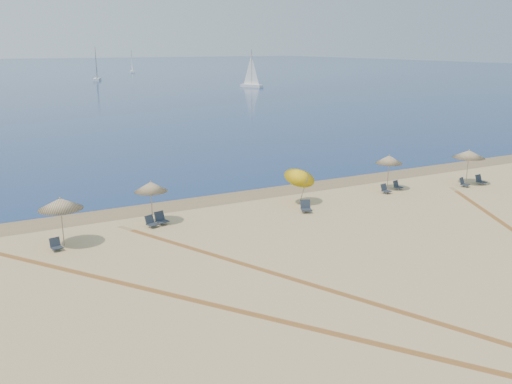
{
  "coord_description": "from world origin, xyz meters",
  "views": [
    {
      "loc": [
        -15.36,
        -8.65,
        9.93
      ],
      "look_at": [
        0.0,
        20.0,
        1.3
      ],
      "focal_mm": 39.19,
      "sensor_mm": 36.0,
      "label": 1
    }
  ],
  "objects_px": {
    "umbrella_3": "(300,174)",
    "sailboat_1": "(97,70)",
    "chair_6": "(397,186)",
    "chair_8": "(480,180)",
    "umbrella_5": "(469,154)",
    "chair_4": "(306,207)",
    "umbrella_4": "(389,159)",
    "chair_7": "(464,183)",
    "chair_2": "(151,222)",
    "umbrella_1": "(60,204)",
    "sailboat_3": "(251,76)",
    "chair_3": "(161,219)",
    "sailboat_0": "(132,66)",
    "chair_1": "(56,245)",
    "umbrella_2": "(151,187)",
    "chair_5": "(385,189)"
  },
  "relations": [
    {
      "from": "umbrella_4",
      "to": "umbrella_5",
      "type": "height_order",
      "value": "umbrella_5"
    },
    {
      "from": "umbrella_5",
      "to": "chair_4",
      "type": "height_order",
      "value": "umbrella_5"
    },
    {
      "from": "chair_6",
      "to": "chair_7",
      "type": "xyz_separation_m",
      "value": [
        4.71,
        -1.69,
        0.02
      ]
    },
    {
      "from": "chair_5",
      "to": "sailboat_0",
      "type": "bearing_deg",
      "value": 70.19
    },
    {
      "from": "umbrella_2",
      "to": "chair_6",
      "type": "distance_m",
      "value": 17.79
    },
    {
      "from": "chair_6",
      "to": "chair_8",
      "type": "height_order",
      "value": "chair_8"
    },
    {
      "from": "chair_2",
      "to": "sailboat_0",
      "type": "relative_size",
      "value": 0.1
    },
    {
      "from": "chair_6",
      "to": "sailboat_1",
      "type": "xyz_separation_m",
      "value": [
        9.31,
        133.26,
        2.52
      ]
    },
    {
      "from": "umbrella_4",
      "to": "chair_5",
      "type": "xyz_separation_m",
      "value": [
        -0.81,
        -0.7,
        -1.88
      ]
    },
    {
      "from": "umbrella_1",
      "to": "umbrella_3",
      "type": "height_order",
      "value": "umbrella_3"
    },
    {
      "from": "chair_1",
      "to": "sailboat_1",
      "type": "relative_size",
      "value": 0.07
    },
    {
      "from": "chair_4",
      "to": "chair_8",
      "type": "relative_size",
      "value": 1.21
    },
    {
      "from": "chair_1",
      "to": "umbrella_3",
      "type": "bearing_deg",
      "value": -4.34
    },
    {
      "from": "umbrella_2",
      "to": "sailboat_0",
      "type": "distance_m",
      "value": 179.91
    },
    {
      "from": "umbrella_5",
      "to": "chair_4",
      "type": "relative_size",
      "value": 2.91
    },
    {
      "from": "chair_3",
      "to": "chair_6",
      "type": "bearing_deg",
      "value": -15.61
    },
    {
      "from": "umbrella_1",
      "to": "sailboat_3",
      "type": "xyz_separation_m",
      "value": [
        58.89,
        91.39,
        0.44
      ]
    },
    {
      "from": "chair_3",
      "to": "chair_7",
      "type": "height_order",
      "value": "chair_3"
    },
    {
      "from": "chair_3",
      "to": "chair_7",
      "type": "relative_size",
      "value": 1.08
    },
    {
      "from": "chair_6",
      "to": "chair_3",
      "type": "bearing_deg",
      "value": 165.39
    },
    {
      "from": "chair_6",
      "to": "umbrella_5",
      "type": "bearing_deg",
      "value": -25.96
    },
    {
      "from": "umbrella_2",
      "to": "chair_7",
      "type": "xyz_separation_m",
      "value": [
        22.38,
        -2.38,
        -1.88
      ]
    },
    {
      "from": "chair_2",
      "to": "sailboat_0",
      "type": "xyz_separation_m",
      "value": [
        49.06,
        173.79,
        2.09
      ]
    },
    {
      "from": "umbrella_4",
      "to": "sailboat_1",
      "type": "xyz_separation_m",
      "value": [
        9.96,
        132.97,
        0.63
      ]
    },
    {
      "from": "sailboat_1",
      "to": "chair_8",
      "type": "bearing_deg",
      "value": -71.94
    },
    {
      "from": "chair_4",
      "to": "chair_3",
      "type": "bearing_deg",
      "value": -170.19
    },
    {
      "from": "umbrella_1",
      "to": "chair_2",
      "type": "relative_size",
      "value": 3.25
    },
    {
      "from": "umbrella_2",
      "to": "sailboat_0",
      "type": "bearing_deg",
      "value": 74.27
    },
    {
      "from": "umbrella_3",
      "to": "sailboat_1",
      "type": "bearing_deg",
      "value": 82.56
    },
    {
      "from": "umbrella_2",
      "to": "chair_4",
      "type": "relative_size",
      "value": 2.83
    },
    {
      "from": "chair_2",
      "to": "chair_7",
      "type": "bearing_deg",
      "value": -25.05
    },
    {
      "from": "umbrella_4",
      "to": "chair_7",
      "type": "bearing_deg",
      "value": -20.14
    },
    {
      "from": "umbrella_4",
      "to": "chair_1",
      "type": "distance_m",
      "value": 22.74
    },
    {
      "from": "chair_2",
      "to": "chair_8",
      "type": "height_order",
      "value": "chair_8"
    },
    {
      "from": "chair_1",
      "to": "sailboat_1",
      "type": "bearing_deg",
      "value": 67.13
    },
    {
      "from": "sailboat_0",
      "to": "sailboat_1",
      "type": "xyz_separation_m",
      "value": [
        -21.8,
        -40.61,
        0.41
      ]
    },
    {
      "from": "umbrella_2",
      "to": "sailboat_3",
      "type": "xyz_separation_m",
      "value": [
        53.76,
        90.02,
        0.48
      ]
    },
    {
      "from": "chair_2",
      "to": "chair_5",
      "type": "relative_size",
      "value": 1.14
    },
    {
      "from": "umbrella_2",
      "to": "chair_8",
      "type": "bearing_deg",
      "value": -5.8
    },
    {
      "from": "umbrella_5",
      "to": "sailboat_1",
      "type": "height_order",
      "value": "sailboat_1"
    },
    {
      "from": "umbrella_1",
      "to": "chair_8",
      "type": "distance_m",
      "value": 29.22
    },
    {
      "from": "chair_4",
      "to": "chair_2",
      "type": "bearing_deg",
      "value": -167.99
    },
    {
      "from": "chair_3",
      "to": "chair_5",
      "type": "bearing_deg",
      "value": -17.23
    },
    {
      "from": "chair_3",
      "to": "sailboat_0",
      "type": "relative_size",
      "value": 0.11
    },
    {
      "from": "umbrella_1",
      "to": "umbrella_5",
      "type": "relative_size",
      "value": 0.99
    },
    {
      "from": "chair_8",
      "to": "chair_2",
      "type": "bearing_deg",
      "value": 169.98
    },
    {
      "from": "umbrella_1",
      "to": "chair_2",
      "type": "xyz_separation_m",
      "value": [
        4.84,
        0.76,
        -1.92
      ]
    },
    {
      "from": "umbrella_4",
      "to": "umbrella_5",
      "type": "relative_size",
      "value": 0.97
    },
    {
      "from": "umbrella_2",
      "to": "chair_5",
      "type": "xyz_separation_m",
      "value": [
        16.21,
        -1.12,
        -1.89
      ]
    },
    {
      "from": "umbrella_2",
      "to": "chair_2",
      "type": "relative_size",
      "value": 3.2
    }
  ]
}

